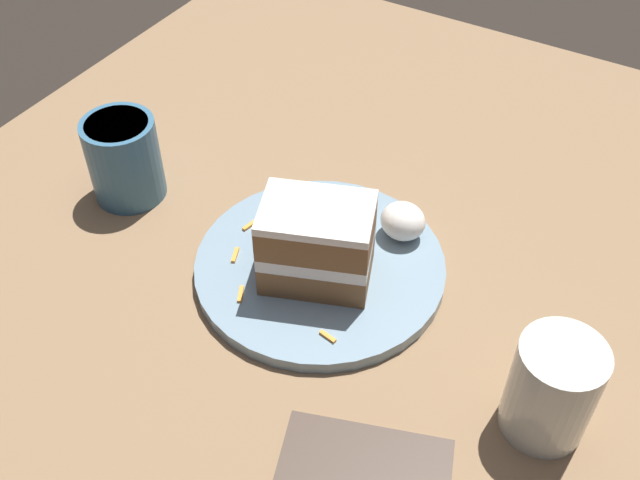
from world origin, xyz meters
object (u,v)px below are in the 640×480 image
at_px(cream_dollop, 403,221).
at_px(orange_garnish, 299,204).
at_px(drinking_glass, 550,394).
at_px(plate, 320,267).
at_px(cake_slice, 317,243).
at_px(coffee_mug, 124,156).

bearing_deg(cream_dollop, orange_garnish, 8.09).
height_order(orange_garnish, drinking_glass, drinking_glass).
bearing_deg(plate, drinking_glass, 167.46).
xyz_separation_m(cake_slice, orange_garnish, (0.07, -0.08, -0.04)).
xyz_separation_m(cake_slice, cream_dollop, (-0.05, -0.09, -0.02)).
height_order(cream_dollop, coffee_mug, coffee_mug).
bearing_deg(cake_slice, cream_dollop, 132.55).
height_order(cake_slice, drinking_glass, cake_slice).
bearing_deg(coffee_mug, drinking_glass, 173.98).
xyz_separation_m(orange_garnish, drinking_glass, (-0.31, 0.11, 0.02)).
bearing_deg(cake_slice, drinking_glass, 60.28).
distance_m(cream_dollop, coffee_mug, 0.31).
bearing_deg(cream_dollop, coffee_mug, 14.90).
bearing_deg(cake_slice, orange_garnish, -159.04).
bearing_deg(cream_dollop, plate, 55.03).
height_order(plate, cream_dollop, cream_dollop).
relative_size(cream_dollop, drinking_glass, 0.48).
xyz_separation_m(cake_slice, drinking_glass, (-0.24, 0.04, -0.02)).
bearing_deg(drinking_glass, coffee_mug, -6.02).
height_order(cake_slice, orange_garnish, cake_slice).
bearing_deg(plate, cream_dollop, -124.97).
height_order(drinking_glass, coffee_mug, drinking_glass).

